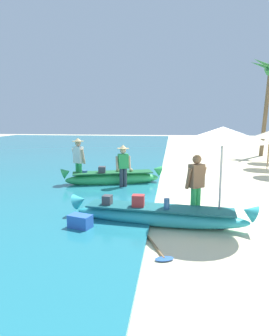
% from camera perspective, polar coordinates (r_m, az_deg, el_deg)
% --- Properties ---
extents(ground_plane, '(80.00, 80.00, 0.00)m').
position_cam_1_polar(ground_plane, '(8.67, 14.01, -8.14)').
color(ground_plane, beige).
extents(boat_cyan_foreground, '(4.54, 1.12, 0.76)m').
position_cam_1_polar(boat_cyan_foreground, '(7.31, 4.59, -9.02)').
color(boat_cyan_foreground, '#33B2BC').
rests_on(boat_cyan_foreground, ground).
extents(boat_green_midground, '(3.88, 1.72, 0.82)m').
position_cam_1_polar(boat_green_midground, '(11.54, -4.23, -1.93)').
color(boat_green_midground, '#38B760').
rests_on(boat_green_midground, ground).
extents(person_vendor_hatted, '(0.58, 0.44, 1.65)m').
position_cam_1_polar(person_vendor_hatted, '(10.84, -2.20, 0.80)').
color(person_vendor_hatted, '#333842').
rests_on(person_vendor_hatted, ground).
extents(person_tourist_customer, '(0.56, 0.48, 1.71)m').
position_cam_1_polar(person_tourist_customer, '(7.46, 11.77, -3.17)').
color(person_tourist_customer, green).
rests_on(person_tourist_customer, ground).
extents(person_vendor_assistant, '(0.59, 0.45, 1.87)m').
position_cam_1_polar(person_vendor_assistant, '(11.58, -10.75, 1.85)').
color(person_vendor_assistant, green).
rests_on(person_vendor_assistant, ground).
extents(patio_umbrella_large, '(1.99, 1.99, 2.40)m').
position_cam_1_polar(patio_umbrella_large, '(7.10, 16.64, 6.09)').
color(patio_umbrella_large, '#B7B7BC').
rests_on(patio_umbrella_large, ground).
extents(parasol_row_1, '(1.60, 1.60, 1.91)m').
position_cam_1_polar(parasol_row_1, '(16.82, 24.54, 5.76)').
color(parasol_row_1, '#8E6B47').
rests_on(parasol_row_1, ground).
extents(cooler_box, '(0.59, 0.46, 0.40)m').
position_cam_1_polar(cooler_box, '(7.05, -10.40, -10.43)').
color(cooler_box, blue).
rests_on(cooler_box, ground).
extents(paddle, '(0.82, 1.70, 0.05)m').
position_cam_1_polar(paddle, '(6.19, 4.04, -14.88)').
color(paddle, '#8E6B47').
rests_on(paddle, ground).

